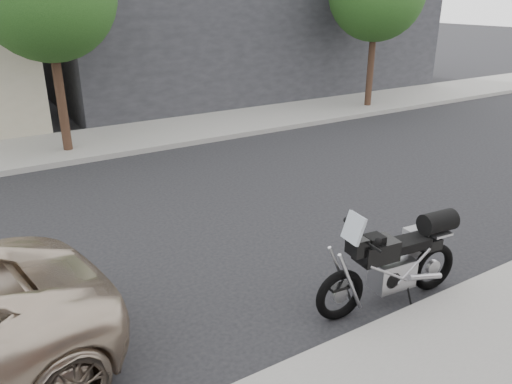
# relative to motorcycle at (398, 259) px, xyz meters

# --- Properties ---
(ground) EXTENTS (120.00, 120.00, 0.00)m
(ground) POSITION_rel_motorcycle_xyz_m (0.39, -3.62, -0.65)
(ground) COLOR black
(ground) RESTS_ON ground
(far_sidewalk) EXTENTS (44.00, 3.00, 0.15)m
(far_sidewalk) POSITION_rel_motorcycle_xyz_m (0.39, -10.12, -0.58)
(far_sidewalk) COLOR gray
(far_sidewalk) RESTS_ON ground
(far_building_dark) EXTENTS (16.00, 11.00, 7.00)m
(far_building_dark) POSITION_rel_motorcycle_xyz_m (-6.61, -17.11, 2.85)
(far_building_dark) COLOR #26272B
(far_building_dark) RESTS_ON ground
(motorcycle) EXTENTS (2.39, 0.77, 1.51)m
(motorcycle) POSITION_rel_motorcycle_xyz_m (0.00, 0.00, 0.00)
(motorcycle) COLOR black
(motorcycle) RESTS_ON ground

